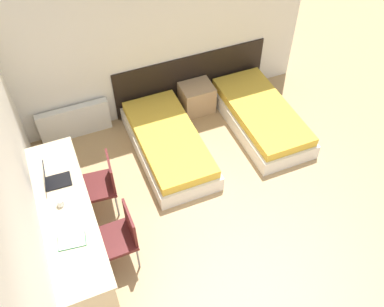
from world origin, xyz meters
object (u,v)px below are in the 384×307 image
at_px(nightstand, 197,98).
at_px(chair_near_laptop, 101,182).
at_px(bed_near_door, 260,116).
at_px(laptop, 53,179).
at_px(chair_near_notebook, 119,235).
at_px(bed_near_window, 168,144).

xyz_separation_m(nightstand, chair_near_laptop, (-1.92, -1.35, 0.27)).
xyz_separation_m(bed_near_door, laptop, (-3.24, -0.58, 0.62)).
bearing_deg(chair_near_laptop, nightstand, 40.93).
relative_size(chair_near_laptop, laptop, 2.73).
bearing_deg(chair_near_notebook, bed_near_door, 27.53).
relative_size(nightstand, chair_near_notebook, 0.58).
bearing_deg(chair_near_notebook, laptop, 121.11).
distance_m(bed_near_window, chair_near_laptop, 1.32).
xyz_separation_m(bed_near_window, chair_near_notebook, (-1.14, -1.45, 0.32)).
height_order(bed_near_window, chair_near_notebook, chair_near_notebook).
xyz_separation_m(chair_near_laptop, laptop, (-0.53, 0.02, 0.30)).
height_order(bed_near_window, nightstand, nightstand).
relative_size(chair_near_notebook, laptop, 2.73).
distance_m(nightstand, laptop, 2.85).
bearing_deg(bed_near_window, chair_near_laptop, -152.25).
bearing_deg(chair_near_laptop, chair_near_notebook, -84.27).
bearing_deg(bed_near_window, chair_near_notebook, -128.14).
bearing_deg(nightstand, bed_near_window, -135.97).
bearing_deg(bed_near_door, chair_near_laptop, -167.53).
bearing_deg(nightstand, chair_near_notebook, -131.05).
bearing_deg(bed_near_door, chair_near_notebook, -151.84).
bearing_deg(laptop, nightstand, 31.25).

